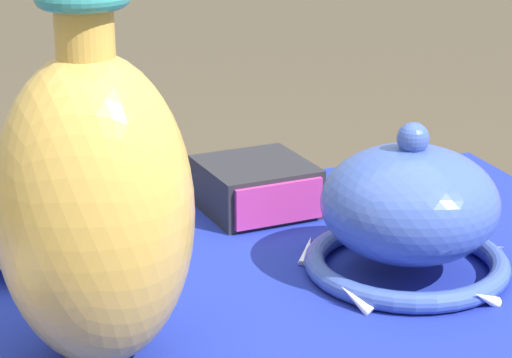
# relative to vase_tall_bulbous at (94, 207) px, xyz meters

# --- Properties ---
(vase_tall_bulbous) EXTENTS (0.17, 0.17, 0.33)m
(vase_tall_bulbous) POSITION_rel_vase_tall_bulbous_xyz_m (0.00, 0.00, 0.00)
(vase_tall_bulbous) COLOR gold
(vase_tall_bulbous) RESTS_ON display_table
(vase_dome_bell) EXTENTS (0.22, 0.23, 0.17)m
(vase_dome_bell) POSITION_rel_vase_tall_bulbous_xyz_m (0.34, 0.08, -0.08)
(vase_dome_bell) COLOR #3851A8
(vase_dome_bell) RESTS_ON display_table
(mosaic_tile_box) EXTENTS (0.14, 0.14, 0.06)m
(mosaic_tile_box) POSITION_rel_vase_tall_bulbous_xyz_m (0.25, 0.30, -0.11)
(mosaic_tile_box) COLOR #232328
(mosaic_tile_box) RESTS_ON display_table
(bowl_shallow_porcelain) EXTENTS (0.14, 0.14, 0.07)m
(bowl_shallow_porcelain) POSITION_rel_vase_tall_bulbous_xyz_m (-0.03, 0.22, -0.10)
(bowl_shallow_porcelain) COLOR white
(bowl_shallow_porcelain) RESTS_ON display_table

